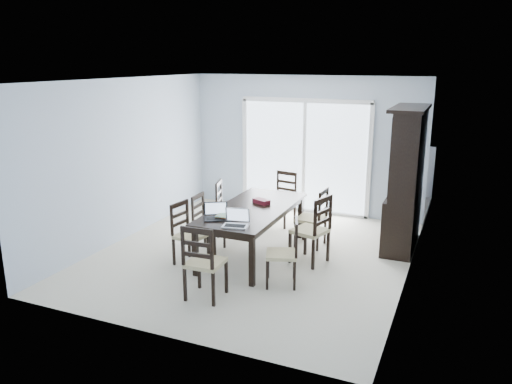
% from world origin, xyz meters
% --- Properties ---
extents(floor, '(5.00, 5.00, 0.00)m').
position_xyz_m(floor, '(0.00, 0.00, 0.00)').
color(floor, beige).
rests_on(floor, ground).
extents(ceiling, '(5.00, 5.00, 0.00)m').
position_xyz_m(ceiling, '(0.00, 0.00, 2.60)').
color(ceiling, white).
rests_on(ceiling, back_wall).
extents(back_wall, '(4.50, 0.02, 2.60)m').
position_xyz_m(back_wall, '(0.00, 2.50, 1.30)').
color(back_wall, '#ADBCCE').
rests_on(back_wall, floor).
extents(wall_left, '(0.02, 5.00, 2.60)m').
position_xyz_m(wall_left, '(-2.25, 0.00, 1.30)').
color(wall_left, '#ADBCCE').
rests_on(wall_left, floor).
extents(wall_right, '(0.02, 5.00, 2.60)m').
position_xyz_m(wall_right, '(2.25, 0.00, 1.30)').
color(wall_right, '#ADBCCE').
rests_on(wall_right, floor).
extents(balcony, '(4.50, 2.00, 0.10)m').
position_xyz_m(balcony, '(0.00, 3.50, -0.05)').
color(balcony, gray).
rests_on(balcony, ground).
extents(railing, '(4.50, 0.06, 1.10)m').
position_xyz_m(railing, '(0.00, 4.50, 0.55)').
color(railing, '#99999E').
rests_on(railing, balcony).
extents(dining_table, '(1.00, 2.20, 0.75)m').
position_xyz_m(dining_table, '(0.00, 0.00, 0.67)').
color(dining_table, black).
rests_on(dining_table, floor).
extents(china_hutch, '(0.50, 1.38, 2.20)m').
position_xyz_m(china_hutch, '(2.02, 1.25, 1.07)').
color(china_hutch, black).
rests_on(china_hutch, floor).
extents(sliding_door, '(2.52, 0.05, 2.18)m').
position_xyz_m(sliding_door, '(0.00, 2.48, 1.09)').
color(sliding_door, silver).
rests_on(sliding_door, floor).
extents(chair_left_near, '(0.45, 0.44, 1.04)m').
position_xyz_m(chair_left_near, '(-0.78, -0.65, 0.55)').
color(chair_left_near, black).
rests_on(chair_left_near, floor).
extents(chair_left_mid, '(0.40, 0.39, 1.02)m').
position_xyz_m(chair_left_mid, '(-0.78, -0.09, 0.54)').
color(chair_left_mid, black).
rests_on(chair_left_mid, floor).
extents(chair_left_far, '(0.50, 0.49, 1.07)m').
position_xyz_m(chair_left_far, '(-0.79, 0.65, 0.56)').
color(chair_left_far, black).
rests_on(chair_left_far, floor).
extents(chair_right_near, '(0.51, 0.50, 1.03)m').
position_xyz_m(chair_right_near, '(0.83, -0.77, 0.55)').
color(chair_right_near, black).
rests_on(chair_right_near, floor).
extents(chair_right_mid, '(0.56, 0.55, 1.18)m').
position_xyz_m(chair_right_mid, '(0.96, 0.04, 0.62)').
color(chair_right_mid, black).
rests_on(chair_right_mid, floor).
extents(chair_right_far, '(0.44, 0.43, 1.09)m').
position_xyz_m(chair_right_far, '(0.78, 0.71, 0.58)').
color(chair_right_far, black).
rests_on(chair_right_far, floor).
extents(chair_end_near, '(0.44, 0.45, 1.12)m').
position_xyz_m(chair_end_near, '(0.02, -1.60, 0.59)').
color(chair_end_near, black).
rests_on(chair_end_near, floor).
extents(chair_end_far, '(0.47, 0.48, 1.09)m').
position_xyz_m(chair_end_far, '(-0.10, 1.62, 0.57)').
color(chair_end_far, black).
rests_on(chair_end_far, floor).
extents(laptop_dark, '(0.39, 0.36, 0.22)m').
position_xyz_m(laptop_dark, '(-0.23, -0.73, 0.80)').
color(laptop_dark, black).
rests_on(laptop_dark, dining_table).
extents(laptop_silver, '(0.37, 0.29, 0.23)m').
position_xyz_m(laptop_silver, '(0.14, -0.90, 0.81)').
color(laptop_silver, '#BBBBBE').
rests_on(laptop_silver, dining_table).
extents(book_stack, '(0.32, 0.26, 0.05)m').
position_xyz_m(book_stack, '(-0.12, -0.62, 0.77)').
color(book_stack, maroon).
rests_on(book_stack, dining_table).
extents(cell_phone, '(0.12, 0.08, 0.01)m').
position_xyz_m(cell_phone, '(0.02, -0.78, 0.76)').
color(cell_phone, black).
rests_on(cell_phone, dining_table).
extents(game_box, '(0.30, 0.23, 0.07)m').
position_xyz_m(game_box, '(0.04, 0.24, 0.78)').
color(game_box, '#51101F').
rests_on(game_box, dining_table).
extents(hot_tub, '(2.10, 1.90, 1.03)m').
position_xyz_m(hot_tub, '(-0.62, 3.69, 0.52)').
color(hot_tub, brown).
rests_on(hot_tub, balcony).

